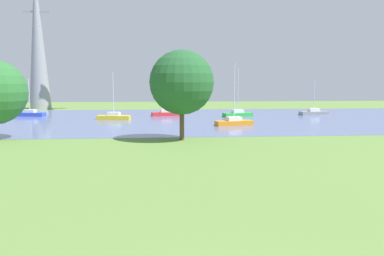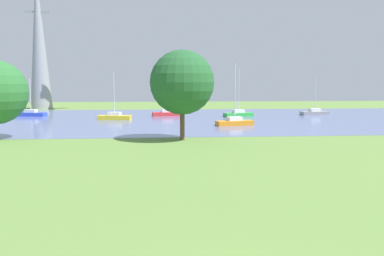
{
  "view_description": "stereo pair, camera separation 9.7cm",
  "coord_description": "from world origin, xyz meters",
  "px_view_note": "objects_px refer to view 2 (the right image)",
  "views": [
    {
      "loc": [
        -1.92,
        -7.94,
        5.48
      ],
      "look_at": [
        0.3,
        18.45,
        2.33
      ],
      "focal_mm": 35.96,
      "sensor_mm": 36.0,
      "label": 1
    },
    {
      "loc": [
        -1.82,
        -7.95,
        5.48
      ],
      "look_at": [
        0.3,
        18.45,
        2.33
      ],
      "focal_mm": 35.96,
      "sensor_mm": 36.0,
      "label": 2
    }
  ],
  "objects_px": {
    "sailboat_red": "(167,113)",
    "sailboat_blue": "(31,114)",
    "electricity_pylon": "(39,39)",
    "tree_east_far": "(182,82)",
    "sailboat_gray": "(315,112)",
    "sailboat_orange": "(235,122)",
    "sailboat_yellow": "(115,117)",
    "sailboat_green": "(238,114)"
  },
  "relations": [
    {
      "from": "tree_east_far",
      "to": "electricity_pylon",
      "type": "xyz_separation_m",
      "value": [
        -26.86,
        46.12,
        8.75
      ]
    },
    {
      "from": "sailboat_gray",
      "to": "electricity_pylon",
      "type": "bearing_deg",
      "value": 158.87
    },
    {
      "from": "sailboat_yellow",
      "to": "electricity_pylon",
      "type": "bearing_deg",
      "value": 125.61
    },
    {
      "from": "sailboat_yellow",
      "to": "sailboat_orange",
      "type": "bearing_deg",
      "value": -29.2
    },
    {
      "from": "sailboat_red",
      "to": "sailboat_blue",
      "type": "xyz_separation_m",
      "value": [
        -22.03,
        1.03,
        -0.01
      ]
    },
    {
      "from": "sailboat_blue",
      "to": "sailboat_gray",
      "type": "relative_size",
      "value": 0.98
    },
    {
      "from": "sailboat_yellow",
      "to": "electricity_pylon",
      "type": "height_order",
      "value": "electricity_pylon"
    },
    {
      "from": "sailboat_orange",
      "to": "sailboat_gray",
      "type": "distance_m",
      "value": 22.01
    },
    {
      "from": "sailboat_gray",
      "to": "sailboat_green",
      "type": "bearing_deg",
      "value": -171.77
    },
    {
      "from": "tree_east_far",
      "to": "electricity_pylon",
      "type": "bearing_deg",
      "value": 120.22
    },
    {
      "from": "sailboat_yellow",
      "to": "tree_east_far",
      "type": "bearing_deg",
      "value": -67.09
    },
    {
      "from": "sailboat_blue",
      "to": "electricity_pylon",
      "type": "relative_size",
      "value": 0.21
    },
    {
      "from": "sailboat_red",
      "to": "tree_east_far",
      "type": "xyz_separation_m",
      "value": [
        1.03,
        -26.78,
        5.01
      ]
    },
    {
      "from": "sailboat_red",
      "to": "sailboat_blue",
      "type": "height_order",
      "value": "sailboat_red"
    },
    {
      "from": "sailboat_orange",
      "to": "sailboat_yellow",
      "type": "height_order",
      "value": "sailboat_orange"
    },
    {
      "from": "tree_east_far",
      "to": "electricity_pylon",
      "type": "distance_m",
      "value": 54.09
    },
    {
      "from": "sailboat_red",
      "to": "electricity_pylon",
      "type": "xyz_separation_m",
      "value": [
        -25.83,
        19.34,
        13.76
      ]
    },
    {
      "from": "sailboat_red",
      "to": "sailboat_gray",
      "type": "distance_m",
      "value": 24.87
    },
    {
      "from": "sailboat_orange",
      "to": "tree_east_far",
      "type": "bearing_deg",
      "value": -121.6
    },
    {
      "from": "sailboat_orange",
      "to": "electricity_pylon",
      "type": "distance_m",
      "value": 50.28
    },
    {
      "from": "electricity_pylon",
      "to": "sailboat_yellow",
      "type": "bearing_deg",
      "value": -54.39
    },
    {
      "from": "sailboat_green",
      "to": "sailboat_yellow",
      "type": "relative_size",
      "value": 1.13
    },
    {
      "from": "sailboat_gray",
      "to": "sailboat_red",
      "type": "bearing_deg",
      "value": 179.43
    },
    {
      "from": "sailboat_blue",
      "to": "sailboat_green",
      "type": "distance_m",
      "value": 33.63
    },
    {
      "from": "sailboat_orange",
      "to": "sailboat_gray",
      "type": "bearing_deg",
      "value": 41.51
    },
    {
      "from": "sailboat_blue",
      "to": "sailboat_gray",
      "type": "distance_m",
      "value": 46.92
    },
    {
      "from": "sailboat_gray",
      "to": "electricity_pylon",
      "type": "relative_size",
      "value": 0.22
    },
    {
      "from": "tree_east_far",
      "to": "sailboat_orange",
      "type": "bearing_deg",
      "value": 58.4
    },
    {
      "from": "sailboat_green",
      "to": "sailboat_gray",
      "type": "distance_m",
      "value": 13.56
    },
    {
      "from": "sailboat_orange",
      "to": "sailboat_blue",
      "type": "xyz_separation_m",
      "value": [
        -30.42,
        15.87,
        -0.02
      ]
    },
    {
      "from": "sailboat_green",
      "to": "tree_east_far",
      "type": "distance_m",
      "value": 27.17
    },
    {
      "from": "sailboat_green",
      "to": "sailboat_gray",
      "type": "height_order",
      "value": "sailboat_green"
    },
    {
      "from": "sailboat_yellow",
      "to": "tree_east_far",
      "type": "height_order",
      "value": "tree_east_far"
    },
    {
      "from": "sailboat_red",
      "to": "sailboat_green",
      "type": "bearing_deg",
      "value": -10.83
    },
    {
      "from": "sailboat_yellow",
      "to": "tree_east_far",
      "type": "xyz_separation_m",
      "value": [
        8.88,
        -21.02,
        5.01
      ]
    },
    {
      "from": "sailboat_gray",
      "to": "tree_east_far",
      "type": "bearing_deg",
      "value": -131.93
    },
    {
      "from": "sailboat_orange",
      "to": "sailboat_red",
      "type": "distance_m",
      "value": 17.04
    },
    {
      "from": "electricity_pylon",
      "to": "tree_east_far",
      "type": "bearing_deg",
      "value": -59.78
    },
    {
      "from": "tree_east_far",
      "to": "sailboat_yellow",
      "type": "bearing_deg",
      "value": 112.91
    },
    {
      "from": "sailboat_orange",
      "to": "electricity_pylon",
      "type": "bearing_deg",
      "value": 135.03
    },
    {
      "from": "sailboat_blue",
      "to": "electricity_pylon",
      "type": "xyz_separation_m",
      "value": [
        -3.8,
        18.31,
        13.77
      ]
    },
    {
      "from": "sailboat_red",
      "to": "sailboat_blue",
      "type": "bearing_deg",
      "value": 177.31
    }
  ]
}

